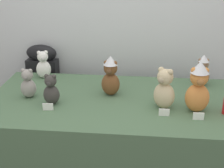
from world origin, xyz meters
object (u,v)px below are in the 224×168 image
Objects in this scene: teddy_bear_chestnut at (111,76)px; teddy_bear_snow at (43,65)px; teddy_bear_ginger at (198,88)px; teddy_bear_mocha at (203,71)px; teddy_bear_sand at (164,90)px; teddy_bear_ash at (28,84)px; teddy_bear_charcoal at (51,90)px; display_table at (112,144)px; instrument_case at (45,94)px.

teddy_bear_chestnut is 1.27× the size of teddy_bear_snow.
teddy_bear_chestnut is at bearing 158.60° from teddy_bear_ginger.
teddy_bear_mocha is 0.87× the size of teddy_bear_sand.
teddy_bear_chestnut is 0.60m from teddy_bear_ash.
teddy_bear_snow is 1.09m from teddy_bear_sand.
teddy_bear_charcoal is at bearing -24.75° from teddy_bear_ash.
teddy_bear_chestnut is 0.43m from teddy_bear_sand.
display_table is 0.64m from teddy_bear_charcoal.
teddy_bear_charcoal reaches higher than instrument_case.
teddy_bear_charcoal reaches higher than display_table.
instrument_case is 4.10× the size of teddy_bear_snow.
teddy_bear_mocha is (0.10, 0.47, -0.05)m from teddy_bear_ginger.
display_table is 0.78m from teddy_bear_ash.
teddy_bear_chestnut is at bearing 30.43° from teddy_bear_charcoal.
teddy_bear_snow is at bearing 155.36° from teddy_bear_ginger.
teddy_bear_sand reaches higher than teddy_bear_mocha.
teddy_bear_mocha is 1.34m from teddy_bear_ash.
teddy_bear_sand reaches higher than teddy_bear_charcoal.
instrument_case is 4.39× the size of teddy_bear_ash.
teddy_bear_sand reaches higher than teddy_bear_snow.
teddy_bear_ginger is 0.22m from teddy_bear_sand.
teddy_bear_snow reaches higher than display_table.
instrument_case is 3.23× the size of teddy_bear_chestnut.
teddy_bear_ash is at bearing -177.96° from display_table.
instrument_case is 0.45m from teddy_bear_snow.
teddy_bear_snow is at bearing -67.06° from instrument_case.
instrument_case is at bearing 172.03° from teddy_bear_mocha.
instrument_case is 3.36× the size of teddy_bear_sand.
teddy_bear_mocha reaches higher than teddy_bear_ash.
instrument_case is 0.87m from teddy_bear_charcoal.
teddy_bear_snow is at bearing 148.79° from display_table.
teddy_bear_mocha is (0.70, 0.26, -0.02)m from teddy_bear_chestnut.
display_table is 1.85× the size of instrument_case.
teddy_bear_ginger is at bearing -43.96° from teddy_bear_snow.
teddy_bear_ginger is (1.19, -0.50, 0.06)m from teddy_bear_snow.
teddy_bear_sand is (-0.22, 0.03, -0.04)m from teddy_bear_ginger.
teddy_bear_snow reaches higher than instrument_case.
teddy_bear_ginger reaches higher than teddy_bear_sand.
teddy_bear_snow is (-0.61, 0.37, 0.49)m from display_table.
teddy_bear_mocha is 1.13× the size of teddy_bear_charcoal.
teddy_bear_charcoal is (-0.39, -0.20, -0.04)m from teddy_bear_chestnut.
teddy_bear_ginger is at bearing -12.63° from teddy_bear_chestnut.
teddy_bear_chestnut is 0.44m from teddy_bear_charcoal.
teddy_bear_ash is at bearing -110.62° from teddy_bear_snow.
teddy_bear_mocha is at bearing 27.10° from teddy_bear_chestnut.
teddy_bear_chestnut reaches higher than display_table.
teddy_bear_sand is 1.30× the size of teddy_bear_charcoal.
teddy_bear_ash is at bearing -161.16° from teddy_bear_mocha.
teddy_bear_mocha reaches higher than instrument_case.
teddy_bear_mocha is at bearing 16.84° from teddy_bear_ash.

